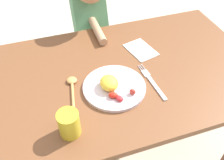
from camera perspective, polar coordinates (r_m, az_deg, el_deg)
name	(u,v)px	position (r m, az deg, el deg)	size (l,w,h in m)	color
ground_plane	(120,152)	(1.67, 1.83, -15.87)	(8.00, 8.00, 0.00)	beige
dining_table	(123,85)	(1.18, 2.49, -1.21)	(1.23, 0.75, 0.69)	brown
plate	(113,86)	(1.03, 0.31, -1.46)	(0.26, 0.26, 0.06)	silver
fork	(152,82)	(1.08, 9.07, -0.45)	(0.03, 0.23, 0.01)	silver
spoon	(72,87)	(1.05, -8.97, -1.50)	(0.06, 0.19, 0.02)	#C48A49
drinking_cup	(69,124)	(0.88, -9.68, -9.73)	(0.08, 0.08, 0.10)	gold
person	(91,42)	(1.59, -4.78, 8.52)	(0.19, 0.40, 0.97)	#404B5A
napkin	(141,50)	(1.24, 6.51, 6.78)	(0.11, 0.16, 0.00)	white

